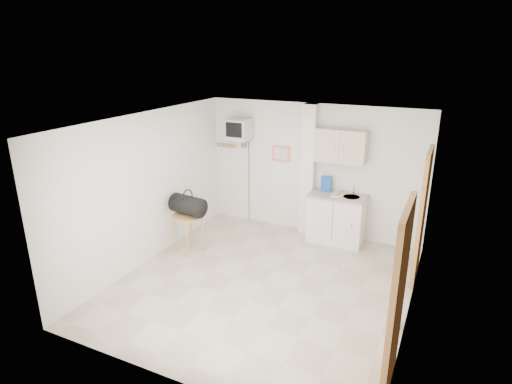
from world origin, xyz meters
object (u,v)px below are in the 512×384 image
at_px(crt_television, 239,130).
at_px(duffel_bag, 188,205).
at_px(water_bottle, 395,316).
at_px(round_table, 189,221).

height_order(crt_television, duffel_bag, crt_television).
xyz_separation_m(duffel_bag, water_bottle, (3.65, -0.75, -0.68)).
xyz_separation_m(crt_television, water_bottle, (3.43, -2.29, -1.76)).
height_order(round_table, duffel_bag, duffel_bag).
bearing_deg(water_bottle, crt_television, 146.26).
bearing_deg(crt_television, water_bottle, -33.74).
bearing_deg(duffel_bag, crt_television, 90.66).
distance_m(round_table, duffel_bag, 0.28).
relative_size(duffel_bag, water_bottle, 1.66).
bearing_deg(crt_television, duffel_bag, -98.00).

